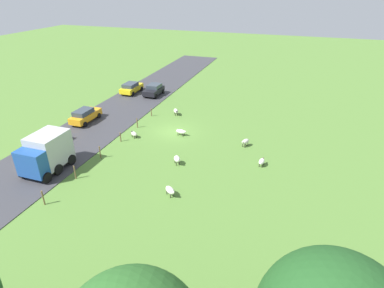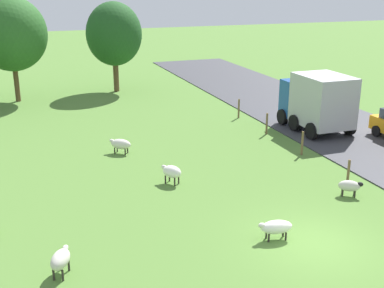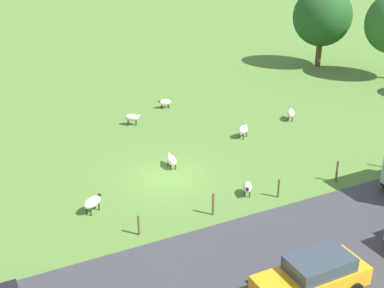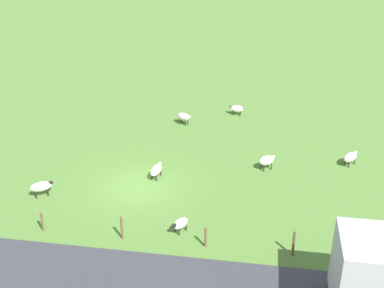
% 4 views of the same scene
% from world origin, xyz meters
% --- Properties ---
extents(ground_plane, '(160.00, 160.00, 0.00)m').
position_xyz_m(ground_plane, '(0.00, 0.00, 0.00)').
color(ground_plane, '#517A33').
extents(road_strip, '(8.00, 80.00, 0.06)m').
position_xyz_m(road_strip, '(9.43, 0.00, 0.03)').
color(road_strip, '#38383D').
rests_on(road_strip, ground_plane).
extents(sheep_0, '(1.03, 1.21, 0.82)m').
position_xyz_m(sheep_0, '(1.64, -4.78, 0.56)').
color(sheep_0, silver).
rests_on(sheep_0, ground_plane).
extents(sheep_1, '(1.28, 0.67, 0.73)m').
position_xyz_m(sheep_1, '(-1.16, 0.76, 0.48)').
color(sheep_1, white).
rests_on(sheep_1, ground_plane).
extents(sheep_2, '(0.90, 1.15, 0.82)m').
position_xyz_m(sheep_2, '(-8.50, 1.06, 0.56)').
color(sheep_2, beige).
rests_on(sheep_2, ground_plane).
extents(sheep_3, '(0.99, 1.08, 0.85)m').
position_xyz_m(sheep_3, '(-3.06, 6.82, 0.57)').
color(sheep_3, white).
rests_on(sheep_3, ground_plane).
extents(sheep_4, '(1.03, 0.88, 0.69)m').
position_xyz_m(sheep_4, '(3.59, 2.97, 0.46)').
color(sheep_4, beige).
rests_on(sheep_4, ground_plane).
extents(sheep_5, '(1.20, 1.11, 0.78)m').
position_xyz_m(sheep_5, '(-4.33, 11.64, 0.51)').
color(sheep_5, silver).
rests_on(sheep_5, ground_plane).
extents(sheep_6, '(0.62, 1.05, 0.72)m').
position_xyz_m(sheep_6, '(-10.69, 4.53, 0.47)').
color(sheep_6, white).
rests_on(sheep_6, ground_plane).
extents(fence_post_0, '(0.12, 0.12, 1.03)m').
position_xyz_m(fence_post_0, '(4.52, -3.45, 0.52)').
color(fence_post_0, brown).
rests_on(fence_post_0, ground_plane).
extents(fence_post_1, '(0.12, 0.12, 1.21)m').
position_xyz_m(fence_post_1, '(4.52, 0.42, 0.60)').
color(fence_post_1, brown).
rests_on(fence_post_1, ground_plane).
extents(fence_post_2, '(0.12, 0.12, 1.05)m').
position_xyz_m(fence_post_2, '(4.52, 4.29, 0.53)').
color(fence_post_2, brown).
rests_on(fence_post_2, ground_plane).
extents(fence_post_3, '(0.12, 0.12, 1.28)m').
position_xyz_m(fence_post_3, '(4.52, 8.16, 0.64)').
color(fence_post_3, brown).
rests_on(fence_post_3, ground_plane).
extents(fence_post_4, '(0.12, 0.12, 1.29)m').
position_xyz_m(fence_post_4, '(4.52, 12.03, 0.64)').
color(fence_post_4, brown).
rests_on(fence_post_4, ground_plane).
extents(fence_post_5, '(0.12, 0.12, 1.28)m').
position_xyz_m(fence_post_5, '(4.52, 15.90, 0.64)').
color(fence_post_5, brown).
rests_on(fence_post_5, ground_plane).
extents(truck_0, '(2.86, 4.55, 3.42)m').
position_xyz_m(truck_0, '(7.66, 11.64, 1.87)').
color(truck_0, '#1E4C99').
rests_on(truck_0, road_strip).
extents(car_0, '(2.20, 3.87, 1.63)m').
position_xyz_m(car_0, '(7.74, -11.14, 0.90)').
color(car_0, black).
rests_on(car_0, road_strip).
extents(car_1, '(2.14, 4.38, 1.58)m').
position_xyz_m(car_1, '(11.53, -11.05, 0.88)').
color(car_1, yellow).
rests_on(car_1, road_strip).
extents(car_2, '(1.95, 4.49, 1.63)m').
position_xyz_m(car_2, '(11.34, 0.98, 0.91)').
color(car_2, orange).
rests_on(car_2, road_strip).
extents(car_3, '(2.19, 4.22, 1.67)m').
position_xyz_m(car_3, '(11.21, 8.00, 0.93)').
color(car_3, orange).
rests_on(car_3, road_strip).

